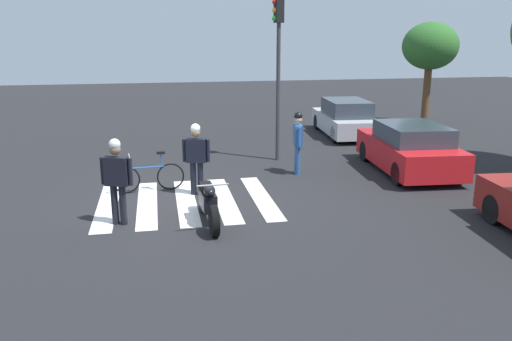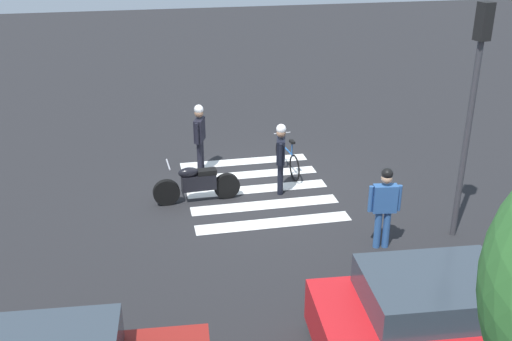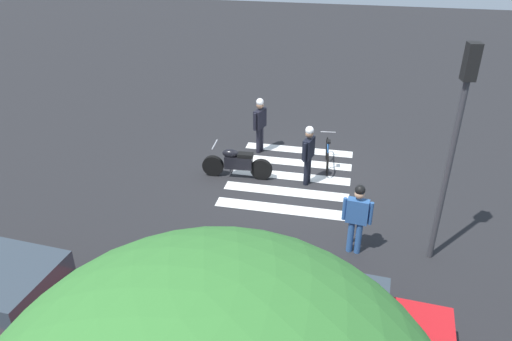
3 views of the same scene
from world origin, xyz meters
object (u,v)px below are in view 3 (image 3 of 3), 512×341
object	(u,v)px
officer_on_foot	(260,121)
traffic_light_pole	(457,126)
car_maroon_wagon	(6,302)
officer_by_motorcycle	(308,151)
car_red_convertible	(327,332)
police_motorcycle	(237,163)
leaning_bicycle	(327,155)
pedestrian_bystander	(357,215)

from	to	relation	value
officer_on_foot	traffic_light_pole	bearing A→B (deg)	137.25
traffic_light_pole	car_maroon_wagon	bearing A→B (deg)	26.39
officer_by_motorcycle	car_red_convertible	world-z (taller)	officer_by_motorcycle
police_motorcycle	leaning_bicycle	bearing A→B (deg)	-153.81
car_red_convertible	pedestrian_bystander	bearing A→B (deg)	-96.70
officer_on_foot	pedestrian_bystander	bearing A→B (deg)	123.94
leaning_bicycle	officer_on_foot	bearing A→B (deg)	-14.96
police_motorcycle	pedestrian_bystander	bearing A→B (deg)	140.33
officer_on_foot	pedestrian_bystander	xyz separation A→B (m)	(-3.14, 4.67, -0.04)
officer_on_foot	officer_by_motorcycle	distance (m)	2.46
traffic_light_pole	pedestrian_bystander	bearing A→B (deg)	6.36
pedestrian_bystander	car_maroon_wagon	distance (m)	7.15
pedestrian_bystander	car_red_convertible	distance (m)	3.21
officer_by_motorcycle	police_motorcycle	bearing A→B (deg)	2.03
officer_on_foot	pedestrian_bystander	size ratio (longest dim) A/B	1.03
police_motorcycle	car_red_convertible	xyz separation A→B (m)	(-3.06, 6.02, 0.21)
leaning_bicycle	car_red_convertible	world-z (taller)	car_red_convertible
traffic_light_pole	officer_by_motorcycle	bearing A→B (deg)	-41.29
police_motorcycle	officer_on_foot	xyz separation A→B (m)	(-0.29, -1.82, 0.60)
officer_by_motorcycle	car_maroon_wagon	size ratio (longest dim) A/B	0.41
police_motorcycle	car_red_convertible	distance (m)	6.76
police_motorcycle	officer_by_motorcycle	xyz separation A→B (m)	(-2.03, -0.07, 0.56)
police_motorcycle	car_red_convertible	size ratio (longest dim) A/B	0.51
officer_on_foot	pedestrian_bystander	world-z (taller)	officer_on_foot
pedestrian_bystander	car_maroon_wagon	bearing A→B (deg)	31.10
pedestrian_bystander	police_motorcycle	bearing A→B (deg)	-39.67
police_motorcycle	car_maroon_wagon	xyz separation A→B (m)	(2.68, 6.54, 0.23)
car_red_convertible	traffic_light_pole	world-z (taller)	traffic_light_pole
car_maroon_wagon	traffic_light_pole	world-z (taller)	traffic_light_pole
pedestrian_bystander	car_red_convertible	xyz separation A→B (m)	(0.37, 3.17, -0.35)
officer_by_motorcycle	car_red_convertible	size ratio (longest dim) A/B	0.43
car_maroon_wagon	pedestrian_bystander	bearing A→B (deg)	-148.90
leaning_bicycle	pedestrian_bystander	xyz separation A→B (m)	(-0.94, 4.08, 0.63)
pedestrian_bystander	car_maroon_wagon	size ratio (longest dim) A/B	0.41
officer_on_foot	traffic_light_pole	distance (m)	6.93
officer_by_motorcycle	officer_on_foot	bearing A→B (deg)	-45.21
leaning_bicycle	police_motorcycle	bearing A→B (deg)	26.19
police_motorcycle	officer_by_motorcycle	world-z (taller)	officer_by_motorcycle
police_motorcycle	officer_by_motorcycle	bearing A→B (deg)	-177.97
leaning_bicycle	traffic_light_pole	world-z (taller)	traffic_light_pole
car_red_convertible	car_maroon_wagon	distance (m)	5.77
officer_on_foot	traffic_light_pole	size ratio (longest dim) A/B	0.38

